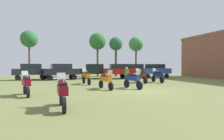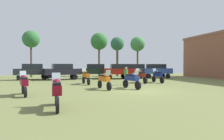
% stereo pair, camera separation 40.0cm
% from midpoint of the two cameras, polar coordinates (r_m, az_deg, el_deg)
% --- Properties ---
extents(ground_plane, '(44.00, 52.00, 0.02)m').
position_cam_midpoint_polar(ground_plane, '(13.53, 8.92, -6.22)').
color(ground_plane, olive).
extents(motorcycle_1, '(0.62, 2.18, 1.45)m').
position_cam_midpoint_polar(motorcycle_1, '(7.99, -15.16, -6.24)').
color(motorcycle_1, black).
rests_on(motorcycle_1, ground).
extents(motorcycle_2, '(0.62, 2.20, 1.48)m').
position_cam_midpoint_polar(motorcycle_2, '(20.08, 14.29, -1.68)').
color(motorcycle_2, black).
rests_on(motorcycle_2, ground).
extents(motorcycle_3, '(0.68, 2.31, 1.51)m').
position_cam_midpoint_polar(motorcycle_3, '(17.94, -7.35, -1.95)').
color(motorcycle_3, black).
rests_on(motorcycle_3, ground).
extents(motorcycle_5, '(0.75, 2.22, 1.44)m').
position_cam_midpoint_polar(motorcycle_5, '(13.98, -1.55, -3.00)').
color(motorcycle_5, black).
rests_on(motorcycle_5, ground).
extents(motorcycle_6, '(0.82, 2.09, 1.46)m').
position_cam_midpoint_polar(motorcycle_6, '(14.43, 6.80, -2.85)').
color(motorcycle_6, black).
rests_on(motorcycle_6, ground).
extents(motorcycle_7, '(0.64, 2.22, 1.47)m').
position_cam_midpoint_polar(motorcycle_7, '(19.38, 9.37, -1.77)').
color(motorcycle_7, black).
rests_on(motorcycle_7, ground).
extents(motorcycle_8, '(0.77, 2.04, 1.44)m').
position_cam_midpoint_polar(motorcycle_8, '(12.13, -24.42, -3.78)').
color(motorcycle_8, black).
rests_on(motorcycle_8, ground).
extents(car_1, '(4.49, 2.33, 2.00)m').
position_cam_midpoint_polar(car_1, '(26.06, -4.65, 0.00)').
color(car_1, black).
rests_on(car_1, ground).
extents(car_2, '(4.43, 2.13, 2.00)m').
position_cam_midpoint_polar(car_2, '(26.67, 7.33, 0.02)').
color(car_2, black).
rests_on(car_2, ground).
extents(car_3, '(4.56, 2.55, 2.00)m').
position_cam_midpoint_polar(car_3, '(24.33, -14.49, -0.13)').
color(car_3, black).
rests_on(car_3, ground).
extents(car_4, '(4.58, 2.63, 2.00)m').
position_cam_midpoint_polar(car_4, '(25.65, -22.79, -0.12)').
color(car_4, black).
rests_on(car_4, ground).
extents(car_5, '(4.51, 2.37, 2.00)m').
position_cam_midpoint_polar(car_5, '(25.01, 2.85, -0.05)').
color(car_5, black).
rests_on(car_5, ground).
extents(car_6, '(4.34, 1.89, 2.00)m').
position_cam_midpoint_polar(car_6, '(27.47, 13.71, 0.03)').
color(car_6, black).
rests_on(car_6, ground).
extents(person_1, '(0.45, 0.45, 1.65)m').
position_cam_midpoint_polar(person_1, '(17.09, 4.96, -1.39)').
color(person_1, '#21274D').
rests_on(person_1, ground).
extents(tree_2, '(2.25, 2.25, 6.57)m').
position_cam_midpoint_polar(tree_2, '(31.57, 1.98, 7.70)').
color(tree_2, brown).
rests_on(tree_2, ground).
extents(tree_3, '(2.49, 2.49, 6.74)m').
position_cam_midpoint_polar(tree_3, '(32.62, 8.17, 7.71)').
color(tree_3, brown).
rests_on(tree_3, ground).
extents(tree_5, '(2.56, 2.56, 7.10)m').
position_cam_midpoint_polar(tree_5, '(31.29, -23.13, 8.53)').
color(tree_5, '#513A25').
rests_on(tree_5, ground).
extents(tree_6, '(2.89, 2.89, 7.38)m').
position_cam_midpoint_polar(tree_6, '(32.34, -3.61, 8.59)').
color(tree_6, brown).
rests_on(tree_6, ground).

